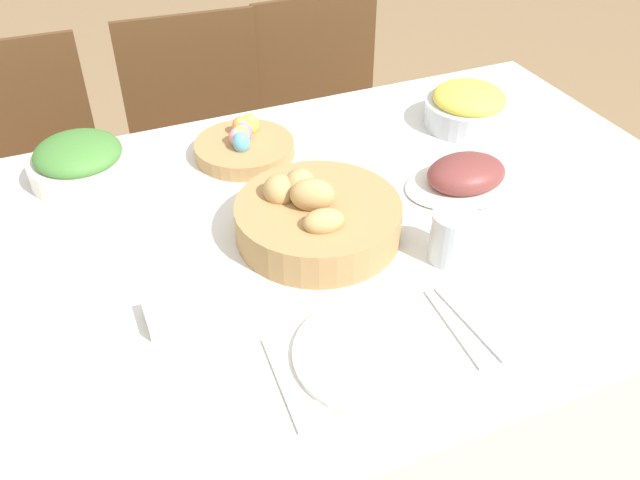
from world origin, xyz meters
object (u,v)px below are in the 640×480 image
at_px(pineapple_bowl, 468,107).
at_px(fork, 282,383).
at_px(green_salad_bowl, 80,161).
at_px(butter_dish, 181,312).
at_px(chair_far_right, 330,128).
at_px(dinner_plate, 371,353).
at_px(knife, 453,328).
at_px(drinking_cup, 453,237).
at_px(spoon, 469,323).
at_px(chair_far_left, 32,190).
at_px(ham_platter, 466,176).
at_px(bread_basket, 316,217).
at_px(egg_basket, 243,146).
at_px(chair_far_center, 205,154).

xyz_separation_m(pineapple_bowl, fork, (-0.69, -0.58, -0.05)).
distance_m(green_salad_bowl, fork, 0.73).
height_order(green_salad_bowl, butter_dish, green_salad_bowl).
height_order(chair_far_right, dinner_plate, chair_far_right).
xyz_separation_m(chair_far_right, knife, (-0.31, -1.19, 0.30)).
bearing_deg(drinking_cup, spoon, -111.44).
distance_m(chair_far_left, knife, 1.38).
distance_m(ham_platter, drinking_cup, 0.25).
xyz_separation_m(bread_basket, egg_basket, (-0.04, 0.34, -0.02)).
bearing_deg(knife, spoon, 3.27).
bearing_deg(dinner_plate, chair_far_right, 69.12).
height_order(chair_far_center, knife, chair_far_center).
xyz_separation_m(egg_basket, fork, (-0.15, -0.65, -0.02)).
height_order(bread_basket, egg_basket, bread_basket).
relative_size(pineapple_bowl, butter_dish, 1.76).
relative_size(egg_basket, spoon, 1.19).
bearing_deg(chair_far_center, chair_far_left, -175.75).
bearing_deg(pineapple_bowl, knife, -124.22).
bearing_deg(pineapple_bowl, spoon, -122.15).
bearing_deg(drinking_cup, butter_dish, 175.81).
height_order(chair_far_right, egg_basket, chair_far_right).
relative_size(chair_far_left, knife, 4.64).
distance_m(egg_basket, spoon, 0.68).
relative_size(chair_far_right, drinking_cup, 8.94).
bearing_deg(chair_far_left, spoon, -59.06).
bearing_deg(ham_platter, chair_far_center, 113.79).
bearing_deg(fork, chair_far_left, 109.08).
bearing_deg(spoon, fork, 176.73).
bearing_deg(ham_platter, spoon, -121.57).
xyz_separation_m(fork, spoon, (0.33, 0.00, 0.00)).
height_order(chair_far_left, chair_far_right, same).
relative_size(bread_basket, dinner_plate, 1.28).
relative_size(bread_basket, butter_dish, 2.72).
distance_m(chair_far_left, chair_far_center, 0.51).
xyz_separation_m(chair_far_left, spoon, (0.66, -1.19, 0.30)).
distance_m(fork, knife, 0.30).
relative_size(egg_basket, butter_dish, 1.93).
bearing_deg(ham_platter, chair_far_right, 86.06).
bearing_deg(egg_basket, drinking_cup, -64.45).
relative_size(pineapple_bowl, drinking_cup, 2.10).
height_order(bread_basket, knife, bread_basket).
bearing_deg(dinner_plate, fork, 180.00).
xyz_separation_m(dinner_plate, fork, (-0.15, 0.00, -0.00)).
relative_size(chair_far_left, fork, 4.64).
distance_m(bread_basket, fork, 0.37).
height_order(chair_far_left, green_salad_bowl, chair_far_left).
height_order(bread_basket, spoon, bread_basket).
relative_size(chair_far_left, egg_basket, 3.90).
xyz_separation_m(bread_basket, dinner_plate, (-0.04, -0.32, -0.04)).
bearing_deg(bread_basket, spoon, -66.65).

